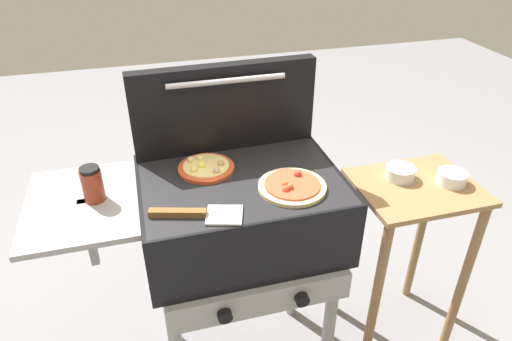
{
  "coord_description": "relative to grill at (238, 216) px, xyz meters",
  "views": [
    {
      "loc": [
        -0.27,
        -1.18,
        1.67
      ],
      "look_at": [
        0.05,
        0.0,
        0.92
      ],
      "focal_mm": 31.99,
      "sensor_mm": 36.0,
      "label": 1
    }
  ],
  "objects": [
    {
      "name": "grill",
      "position": [
        0.0,
        0.0,
        0.0
      ],
      "size": [
        0.96,
        0.53,
        0.9
      ],
      "color": "black",
      "rests_on": "ground_plane"
    },
    {
      "name": "grill_lid_open",
      "position": [
        0.01,
        0.22,
        0.3
      ],
      "size": [
        0.63,
        0.09,
        0.3
      ],
      "color": "black",
      "rests_on": "grill"
    },
    {
      "name": "pizza_cheese",
      "position": [
        -0.08,
        0.08,
        0.15
      ],
      "size": [
        0.18,
        0.18,
        0.03
      ],
      "color": "#C64723",
      "rests_on": "grill"
    },
    {
      "name": "pizza_pepperoni",
      "position": [
        0.15,
        -0.09,
        0.15
      ],
      "size": [
        0.21,
        0.21,
        0.03
      ],
      "color": "beige",
      "rests_on": "grill"
    },
    {
      "name": "sauce_jar",
      "position": [
        -0.42,
        0.0,
        0.2
      ],
      "size": [
        0.06,
        0.06,
        0.11
      ],
      "color": "maroon",
      "rests_on": "grill"
    },
    {
      "name": "spatula",
      "position": [
        -0.15,
        -0.15,
        0.15
      ],
      "size": [
        0.27,
        0.13,
        0.02
      ],
      "color": "#B7BABF",
      "rests_on": "grill"
    },
    {
      "name": "prep_table",
      "position": [
        0.67,
        0.0,
        -0.21
      ],
      "size": [
        0.44,
        0.36,
        0.76
      ],
      "color": "olive",
      "rests_on": "ground_plane"
    },
    {
      "name": "topping_bowl_near",
      "position": [
        0.63,
        0.06,
        0.02
      ],
      "size": [
        0.11,
        0.11,
        0.04
      ],
      "color": "silver",
      "rests_on": "prep_table"
    },
    {
      "name": "topping_bowl_far",
      "position": [
        0.8,
        -0.02,
        0.02
      ],
      "size": [
        0.11,
        0.11,
        0.04
      ],
      "color": "silver",
      "rests_on": "prep_table"
    }
  ]
}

